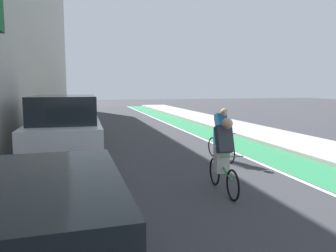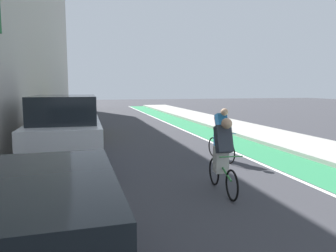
{
  "view_description": "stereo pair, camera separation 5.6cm",
  "coord_description": "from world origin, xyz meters",
  "px_view_note": "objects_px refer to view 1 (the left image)",
  "views": [
    {
      "loc": [
        -2.51,
        1.25,
        2.19
      ],
      "look_at": [
        -0.29,
        9.66,
        1.14
      ],
      "focal_mm": 33.83,
      "sensor_mm": 36.0,
      "label": 1
    },
    {
      "loc": [
        -2.46,
        1.24,
        2.19
      ],
      "look_at": [
        -0.29,
        9.66,
        1.14
      ],
      "focal_mm": 33.83,
      "sensor_mm": 36.0,
      "label": 2
    }
  ],
  "objects_px": {
    "parked_sedan_yellow_cab": "(73,119)",
    "cyclist_trailing": "(221,132)",
    "cyclist_mid": "(223,153)",
    "parked_suv_white": "(66,130)"
  },
  "relations": [
    {
      "from": "parked_suv_white",
      "to": "cyclist_trailing",
      "type": "distance_m",
      "value": 4.54
    },
    {
      "from": "parked_suv_white",
      "to": "cyclist_mid",
      "type": "xyz_separation_m",
      "value": [
        3.31,
        -3.21,
        -0.17
      ]
    },
    {
      "from": "cyclist_mid",
      "to": "parked_sedan_yellow_cab",
      "type": "bearing_deg",
      "value": 110.29
    },
    {
      "from": "cyclist_mid",
      "to": "cyclist_trailing",
      "type": "distance_m",
      "value": 3.08
    },
    {
      "from": "parked_sedan_yellow_cab",
      "to": "cyclist_mid",
      "type": "height_order",
      "value": "cyclist_mid"
    },
    {
      "from": "parked_sedan_yellow_cab",
      "to": "cyclist_mid",
      "type": "distance_m",
      "value": 9.53
    },
    {
      "from": "parked_suv_white",
      "to": "cyclist_trailing",
      "type": "height_order",
      "value": "parked_suv_white"
    },
    {
      "from": "parked_suv_white",
      "to": "cyclist_mid",
      "type": "distance_m",
      "value": 4.61
    },
    {
      "from": "parked_sedan_yellow_cab",
      "to": "cyclist_trailing",
      "type": "distance_m",
      "value": 7.6
    },
    {
      "from": "cyclist_mid",
      "to": "parked_suv_white",
      "type": "bearing_deg",
      "value": 135.89
    }
  ]
}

